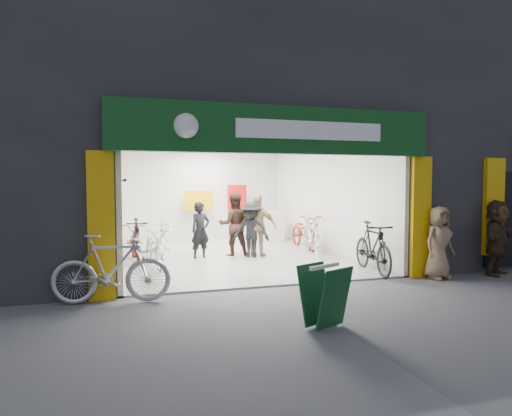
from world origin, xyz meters
name	(u,v)px	position (x,y,z in m)	size (l,w,h in m)	color
ground	(277,287)	(0.00, 0.00, 0.00)	(60.00, 60.00, 0.00)	#56565B
building	(250,107)	(0.91, 4.99, 4.31)	(17.00, 10.27, 8.00)	#232326
bike_left_front	(155,248)	(-2.12, 2.78, 0.48)	(0.64, 1.84, 0.97)	silver
bike_left_midfront	(137,240)	(-2.50, 3.74, 0.55)	(0.52, 1.84, 1.11)	black
bike_left_midback	(135,239)	(-2.50, 4.91, 0.45)	(0.59, 1.70, 0.89)	maroon
bike_left_back	(163,239)	(-1.80, 4.18, 0.50)	(0.47, 1.67, 1.01)	#B2B2B7
bike_right_front	(373,248)	(2.50, 0.60, 0.58)	(0.55, 1.94, 1.17)	black
bike_right_mid	(304,232)	(2.50, 4.47, 0.53)	(0.70, 2.02, 1.06)	maroon
bike_right_back	(312,235)	(2.20, 3.24, 0.58)	(0.55, 1.94, 1.17)	#B8B9BE
parked_bike	(111,269)	(-3.10, -0.30, 0.59)	(0.56, 1.98, 1.19)	#AAAAAF
customer_a	(200,231)	(-0.87, 3.60, 0.76)	(0.56, 0.37, 1.53)	black
customer_b	(234,225)	(0.11, 3.80, 0.88)	(0.86, 0.67, 1.76)	#341F17
customer_c	(251,230)	(0.44, 3.28, 0.77)	(0.99, 0.57, 1.53)	black
customer_d	(258,226)	(0.66, 3.35, 0.86)	(1.01, 0.42, 1.73)	#9A7E5A
pedestrian_near	(439,243)	(3.54, -0.30, 0.77)	(0.76, 0.49, 1.55)	#82644B
pedestrian_far	(497,238)	(5.04, -0.35, 0.84)	(1.55, 0.49, 1.67)	#3D2B1B
sandwich_board	(324,294)	(-0.21, -2.55, 0.48)	(0.75, 0.76, 0.87)	#10411E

